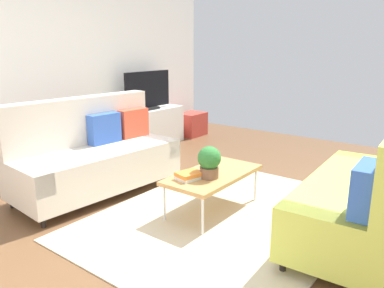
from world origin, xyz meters
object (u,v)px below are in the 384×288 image
Objects in this scene: bottle_0 at (130,108)px; couch_beige at (95,155)px; couch_green at (368,195)px; tv at (148,91)px; coffee_table at (213,175)px; storage_trunk at (192,124)px; tv_console at (148,128)px; potted_plant at (209,161)px; table_book_0 at (189,177)px; vase_0 at (119,108)px.

couch_beige is at bearing -147.66° from bottle_0.
tv reaches higher than couch_green.
coffee_table is at bearing -114.66° from bottle_0.
coffee_table is (-0.29, 1.42, -0.05)m from couch_green.
tv is 1.32m from storage_trunk.
tv is 5.44× the size of bottle_0.
couch_green reaches higher than tv_console.
tv is (1.51, 2.36, 0.56)m from coffee_table.
couch_green is 1.94× the size of tv.
tv is at bearing 55.56° from potted_plant.
tv_console reaches higher than table_book_0.
coffee_table is (0.38, -1.42, -0.05)m from couch_beige.
potted_plant is at bearing -124.22° from tv_console.
bottle_0 reaches higher than storage_trunk.
coffee_table is 1.10× the size of tv.
vase_0 reaches higher than coffee_table.
coffee_table is at bearing -110.91° from vase_0.
tv_console is at bearing 90.00° from tv.
couch_beige is 1.67m from vase_0.
couch_beige is 6.14× the size of potted_plant.
storage_trunk is at bearing -5.10° from vase_0.
tv is 2.94m from potted_plant.
couch_beige is 1.49m from potted_plant.
table_book_0 is (-1.80, -2.30, 0.12)m from tv_console.
vase_0 is 1.08× the size of bottle_0.
couch_beige is at bearing -153.54° from tv.
storage_trunk is at bearing 37.12° from table_book_0.
table_book_0 is at bearing 97.96° from couch_beige.
table_book_0 is at bearing -121.20° from bottle_0.
vase_0 is (1.22, 2.35, 0.30)m from table_book_0.
bottle_0 reaches higher than table_book_0.
vase_0 is (0.64, 3.85, 0.30)m from couch_green.
couch_green reaches higher than storage_trunk.
tv_console is 5.83× the size of table_book_0.
bottle_0 is at bearing -177.36° from tv.
couch_green is at bearing -122.07° from storage_trunk.
coffee_table is at bearing -122.59° from tv.
bottle_0 is (0.15, -0.09, -0.01)m from vase_0.
tv is at bearing -149.18° from couch_beige.
tv_console is at bearing 5.26° from bottle_0.
coffee_table is 5.99× the size of bottle_0.
bottle_0 is (-1.53, 0.06, 0.51)m from storage_trunk.
table_book_0 is 1.21× the size of vase_0.
couch_green is at bearing 107.58° from couch_beige.
potted_plant is at bearing -116.99° from bottle_0.
couch_green is at bearing -78.46° from coffee_table.
couch_beige is at bearing -163.96° from storage_trunk.
couch_beige reaches higher than bottle_0.
tv_console is (1.22, 3.80, -0.12)m from couch_green.
vase_0 reaches higher than potted_plant.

